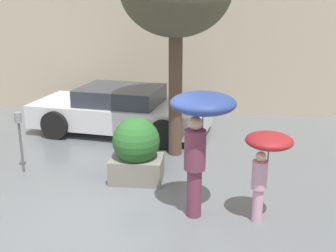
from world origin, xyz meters
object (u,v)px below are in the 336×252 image
planter_box (136,150)px  person_adult (201,120)px  parking_meter (19,130)px  person_child (266,153)px  parked_car_near (121,111)px

planter_box → person_adult: bearing=-43.4°
parking_meter → person_adult: bearing=-20.3°
person_child → parking_meter: person_child is taller
person_child → parked_car_near: (-3.18, 4.27, -0.58)m
person_adult → parking_meter: (-3.62, 1.34, -0.70)m
person_child → parked_car_near: size_ratio=0.31×
person_adult → parked_car_near: (-2.17, 4.11, -1.02)m
planter_box → person_adult: (1.24, -1.18, 0.98)m
planter_box → person_child: 2.67m
person_adult → parked_car_near: 4.76m
parked_car_near → parking_meter: bearing=161.4°
planter_box → person_adult: size_ratio=0.62×
planter_box → parking_meter: (-2.37, 0.16, 0.27)m
person_child → parking_meter: size_ratio=1.18×
planter_box → parked_car_near: size_ratio=0.27×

